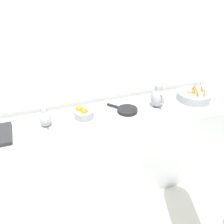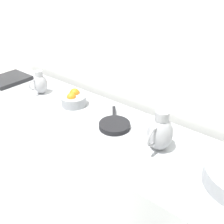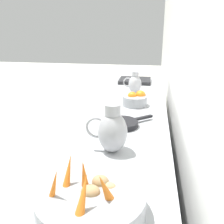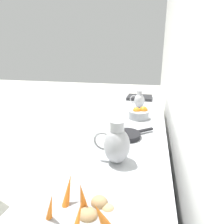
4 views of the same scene
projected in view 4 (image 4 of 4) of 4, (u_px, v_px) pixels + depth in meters
ground_plane at (2, 182)px, 2.21m from camera, size 15.62×15.62×0.00m
tile_wall_left at (214, 50)px, 0.75m from camera, size 0.10×8.66×3.00m
prep_counter at (123, 176)px, 1.63m from camera, size 0.67×2.75×0.89m
orange_bowl at (139, 114)px, 1.77m from camera, size 0.20×0.20×0.12m
metal_pitcher_tall at (116, 144)px, 1.03m from camera, size 0.21×0.15×0.25m
metal_pitcher_short at (139, 100)px, 2.11m from camera, size 0.17×0.12×0.20m
counter_sink_basin at (140, 97)px, 2.56m from camera, size 0.34×0.30×0.04m
skillet_on_counter at (127, 135)px, 1.38m from camera, size 0.30×0.27×0.03m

